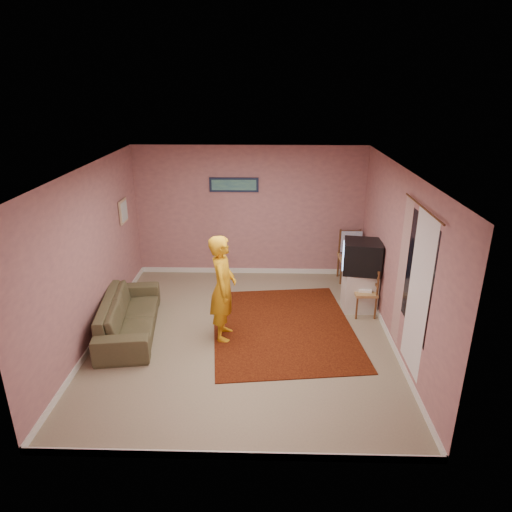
{
  "coord_description": "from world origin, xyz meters",
  "views": [
    {
      "loc": [
        0.36,
        -6.19,
        3.73
      ],
      "look_at": [
        0.18,
        0.6,
        1.11
      ],
      "focal_mm": 32.0,
      "sensor_mm": 36.0,
      "label": 1
    }
  ],
  "objects_px": {
    "chair_a": "(351,251)",
    "person": "(223,288)",
    "sofa": "(129,315)",
    "tv_cabinet": "(359,290)",
    "chair_b": "(366,286)",
    "crt_tv": "(362,257)"
  },
  "relations": [
    {
      "from": "tv_cabinet",
      "to": "crt_tv",
      "type": "bearing_deg",
      "value": 170.86
    },
    {
      "from": "chair_b",
      "to": "person",
      "type": "relative_size",
      "value": 0.28
    },
    {
      "from": "chair_b",
      "to": "sofa",
      "type": "relative_size",
      "value": 0.23
    },
    {
      "from": "crt_tv",
      "to": "chair_a",
      "type": "bearing_deg",
      "value": 97.26
    },
    {
      "from": "chair_a",
      "to": "chair_b",
      "type": "bearing_deg",
      "value": -90.17
    },
    {
      "from": "chair_a",
      "to": "person",
      "type": "bearing_deg",
      "value": -136.87
    },
    {
      "from": "chair_a",
      "to": "person",
      "type": "xyz_separation_m",
      "value": [
        -2.29,
        -2.21,
        0.22
      ]
    },
    {
      "from": "crt_tv",
      "to": "sofa",
      "type": "xyz_separation_m",
      "value": [
        -3.74,
        -0.9,
        -0.68
      ]
    },
    {
      "from": "chair_a",
      "to": "person",
      "type": "distance_m",
      "value": 3.18
    },
    {
      "from": "chair_b",
      "to": "person",
      "type": "height_order",
      "value": "person"
    },
    {
      "from": "sofa",
      "to": "tv_cabinet",
      "type": "bearing_deg",
      "value": -84.97
    },
    {
      "from": "sofa",
      "to": "chair_b",
      "type": "bearing_deg",
      "value": -88.27
    },
    {
      "from": "tv_cabinet",
      "to": "sofa",
      "type": "bearing_deg",
      "value": -166.58
    },
    {
      "from": "sofa",
      "to": "person",
      "type": "distance_m",
      "value": 1.59
    },
    {
      "from": "sofa",
      "to": "person",
      "type": "relative_size",
      "value": 1.21
    },
    {
      "from": "tv_cabinet",
      "to": "sofa",
      "type": "distance_m",
      "value": 3.86
    },
    {
      "from": "tv_cabinet",
      "to": "crt_tv",
      "type": "relative_size",
      "value": 0.99
    },
    {
      "from": "tv_cabinet",
      "to": "crt_tv",
      "type": "xyz_separation_m",
      "value": [
        -0.01,
        0.0,
        0.62
      ]
    },
    {
      "from": "chair_a",
      "to": "tv_cabinet",
      "type": "bearing_deg",
      "value": -92.42
    },
    {
      "from": "sofa",
      "to": "person",
      "type": "bearing_deg",
      "value": -102.41
    },
    {
      "from": "chair_a",
      "to": "person",
      "type": "relative_size",
      "value": 0.33
    },
    {
      "from": "tv_cabinet",
      "to": "chair_b",
      "type": "relative_size",
      "value": 1.51
    }
  ]
}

